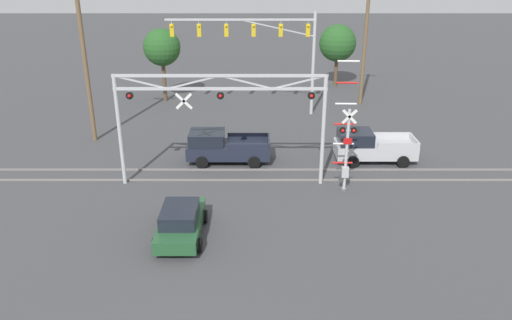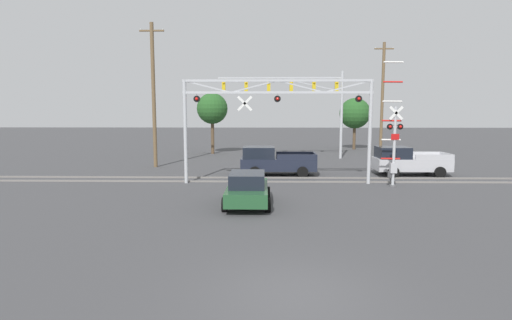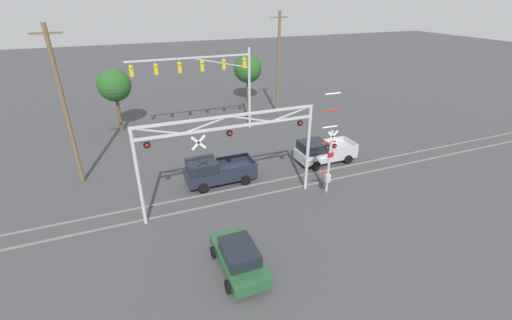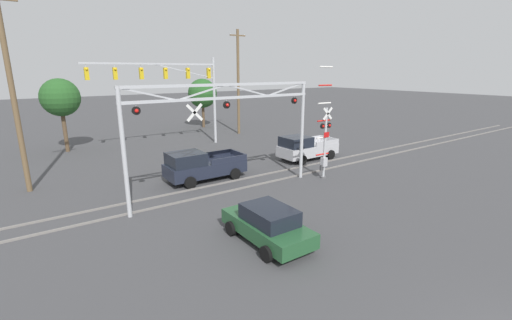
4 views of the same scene
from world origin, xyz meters
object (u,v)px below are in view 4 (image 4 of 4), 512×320
at_px(utility_pole_left, 13,93).
at_px(background_tree_far_left_verge, 60,98).
at_px(crossing_gantry, 227,116).
at_px(pickup_truck_following, 305,148).
at_px(pickup_truck_lead, 201,166).
at_px(sedan_waiting, 267,224).
at_px(traffic_signal_span, 180,83).
at_px(utility_pole_right, 238,82).
at_px(crossing_signal_mast, 325,141).
at_px(background_tree_beyond_span, 202,93).

relative_size(utility_pole_left, background_tree_far_left_verge, 1.77).
distance_m(crossing_gantry, pickup_truck_following, 9.84).
height_order(pickup_truck_following, utility_pole_left, utility_pole_left).
distance_m(pickup_truck_lead, utility_pole_left, 10.69).
bearing_deg(pickup_truck_following, sedan_waiting, -139.11).
relative_size(traffic_signal_span, utility_pole_right, 1.04).
bearing_deg(utility_pole_right, utility_pole_left, -155.74).
bearing_deg(utility_pole_right, crossing_signal_mast, -103.90).
relative_size(utility_pole_right, background_tree_far_left_verge, 1.77).
height_order(crossing_gantry, sedan_waiting, crossing_gantry).
height_order(crossing_gantry, utility_pole_left, utility_pole_left).
bearing_deg(crossing_gantry, crossing_signal_mast, -8.00).
bearing_deg(utility_pole_right, background_tree_far_left_verge, 176.49).
distance_m(pickup_truck_lead, background_tree_far_left_verge, 15.20).
relative_size(crossing_signal_mast, background_tree_far_left_verge, 1.14).
distance_m(crossing_gantry, utility_pole_left, 11.39).
relative_size(pickup_truck_lead, pickup_truck_following, 1.04).
bearing_deg(utility_pole_left, background_tree_beyond_span, 39.07).
distance_m(traffic_signal_span, utility_pole_right, 8.20).
bearing_deg(utility_pole_left, sedan_waiting, -58.85).
relative_size(pickup_truck_following, utility_pole_left, 0.44).
xyz_separation_m(sedan_waiting, utility_pole_right, (12.01, 21.26, 4.74)).
height_order(utility_pole_right, background_tree_beyond_span, utility_pole_right).
xyz_separation_m(traffic_signal_span, pickup_truck_following, (5.83, -9.64, -4.66)).
xyz_separation_m(traffic_signal_span, pickup_truck_lead, (-2.94, -9.74, -4.65)).
height_order(crossing_signal_mast, utility_pole_left, utility_pole_left).
height_order(crossing_gantry, background_tree_beyond_span, crossing_gantry).
distance_m(pickup_truck_lead, pickup_truck_following, 8.78).
height_order(background_tree_beyond_span, background_tree_far_left_verge, background_tree_far_left_verge).
distance_m(traffic_signal_span, utility_pole_left, 13.27).
bearing_deg(utility_pole_left, pickup_truck_following, -11.73).
xyz_separation_m(traffic_signal_span, background_tree_far_left_verge, (-8.75, 3.85, -1.11)).
bearing_deg(background_tree_far_left_verge, pickup_truck_lead, -66.87).
height_order(sedan_waiting, background_tree_far_left_verge, background_tree_far_left_verge).
bearing_deg(crossing_gantry, utility_pole_right, 56.10).
bearing_deg(crossing_signal_mast, pickup_truck_lead, 148.53).
bearing_deg(pickup_truck_lead, traffic_signal_span, 73.19).
distance_m(crossing_gantry, background_tree_beyond_span, 23.67).
bearing_deg(pickup_truck_following, utility_pole_right, 81.53).
xyz_separation_m(pickup_truck_following, utility_pole_right, (1.86, 12.48, 4.56)).
bearing_deg(background_tree_beyond_span, crossing_signal_mast, -97.29).
bearing_deg(traffic_signal_span, sedan_waiting, -103.18).
bearing_deg(traffic_signal_span, utility_pole_right, 20.26).
xyz_separation_m(crossing_gantry, sedan_waiting, (-1.47, -5.59, -3.55)).
height_order(utility_pole_right, background_tree_far_left_verge, utility_pole_right).
distance_m(crossing_signal_mast, utility_pole_right, 17.36).
bearing_deg(utility_pole_left, crossing_gantry, -37.35).
relative_size(crossing_signal_mast, traffic_signal_span, 0.62).
bearing_deg(utility_pole_left, utility_pole_right, 24.26).
xyz_separation_m(pickup_truck_lead, background_tree_far_left_verge, (-5.81, 13.59, 3.55)).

